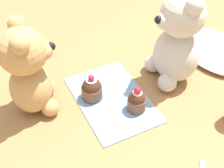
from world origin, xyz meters
TOP-DOWN VIEW (x-y plane):
  - ground_plane at (0.00, 0.00)m, footprint 4.00×4.00m
  - knitted_placemat at (0.00, 0.00)m, footprint 0.27×0.18m
  - tulle_cloth at (-0.04, 0.38)m, footprint 0.27×0.19m
  - teddy_bear_cream at (-0.01, 0.19)m, footprint 0.15×0.14m
  - teddy_bear_tan at (-0.07, -0.19)m, footprint 0.13×0.13m
  - cupcake_near_cream_bear at (0.06, 0.04)m, footprint 0.05×0.05m
  - cupcake_near_tan_bear at (-0.03, -0.04)m, footprint 0.06×0.06m

SIDE VIEW (x-z plane):
  - ground_plane at x=0.00m, z-range 0.00..0.00m
  - knitted_placemat at x=0.00m, z-range 0.00..0.01m
  - tulle_cloth at x=-0.04m, z-range 0.00..0.03m
  - cupcake_near_cream_bear at x=0.06m, z-range 0.00..0.07m
  - cupcake_near_tan_bear at x=-0.03m, z-range 0.00..0.07m
  - teddy_bear_tan at x=-0.07m, z-range 0.00..0.24m
  - teddy_bear_cream at x=-0.01m, z-range -0.01..0.26m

